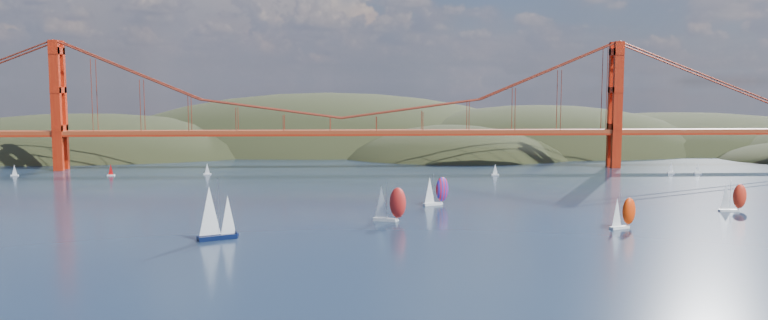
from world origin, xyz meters
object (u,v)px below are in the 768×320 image
(racer_2, at_px, (732,197))
(racer_0, at_px, (389,203))
(racer_1, at_px, (623,212))
(racer_rwb, at_px, (436,190))
(sloop_navy, at_px, (215,213))

(racer_2, bearing_deg, racer_0, -174.32)
(racer_1, distance_m, racer_rwb, 58.64)
(racer_0, distance_m, racer_1, 60.95)
(racer_0, relative_size, racer_2, 1.16)
(racer_1, bearing_deg, racer_0, 144.66)
(racer_1, relative_size, racer_2, 0.98)
(sloop_navy, relative_size, racer_rwb, 1.49)
(racer_0, relative_size, racer_rwb, 1.09)
(sloop_navy, xyz_separation_m, racer_0, (42.79, 21.75, -1.39))
(sloop_navy, bearing_deg, racer_1, -20.94)
(sloop_navy, bearing_deg, racer_0, 0.96)
(racer_rwb, bearing_deg, racer_0, -143.50)
(sloop_navy, bearing_deg, racer_2, -13.26)
(racer_0, distance_m, racer_rwb, 30.45)
(racer_1, bearing_deg, racer_2, 6.33)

